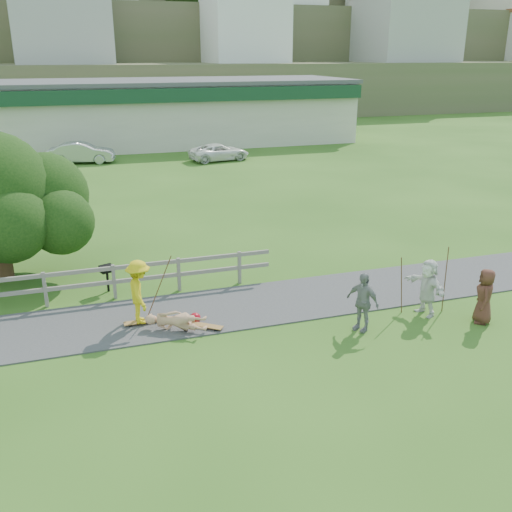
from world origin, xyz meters
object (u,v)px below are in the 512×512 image
Objects in this scene: car_silver at (82,153)px; spectator_c at (485,296)px; spectator_b at (362,302)px; spectator_d at (427,287)px; skater_rider at (139,295)px; skater_fallen at (176,321)px; bbq at (108,278)px; car_white at (219,152)px.

spectator_c is at bearing -150.69° from car_silver.
spectator_b is 2.27m from spectator_d.
spectator_c is (9.14, -2.76, -0.11)m from skater_rider.
spectator_d is 0.39× the size of car_silver.
skater_fallen is 0.39× the size of car_silver.
skater_rider is 9.55m from spectator_c.
skater_fallen is 1.92× the size of bbq.
bbq is (-0.70, 2.73, -0.46)m from skater_rider.
skater_rider reaches higher than car_silver.
spectator_b is 1.00× the size of spectator_d.
spectator_b reaches higher than car_silver.
spectator_d reaches higher than bbq.
bbq is (0.00, -23.45, -0.27)m from car_silver.
car_white is at bearing 145.33° from spectator_b.
car_silver is at bearing 0.00° from skater_rider.
spectator_d is 0.40× the size of car_white.
spectator_b is at bearing 164.02° from car_white.
spectator_c is 0.38× the size of car_white.
car_white is 4.80× the size of bbq.
spectator_d is at bearing -70.11° from skater_fallen.
car_silver is at bearing 67.85° from bbq.
spectator_c is 11.27m from bbq.
car_white is (2.81, 26.41, -0.25)m from spectator_b.
skater_rider is 0.42× the size of car_silver.
car_white is (8.50, 24.27, -0.32)m from skater_rider.
bbq reaches higher than skater_fallen.
skater_fallen is 8.56m from spectator_c.
skater_fallen is at bearing -135.25° from spectator_b.
spectator_c is 0.95× the size of spectator_d.
skater_rider is 1.07× the size of skater_fallen.
spectator_d is (-1.21, 0.94, 0.04)m from spectator_c.
bbq is (-8.62, 4.55, -0.40)m from spectator_d.
spectator_b reaches higher than car_white.
spectator_b reaches higher than bbq.
car_silver reaches higher than car_white.
spectator_b reaches higher than skater_fallen.
spectator_b is at bearing -68.37° from spectator_c.
car_silver is at bearing -171.32° from spectator_d.
skater_fallen is 3.76m from bbq.
skater_rider is at bearing -74.96° from spectator_c.
spectator_d is at bearing -152.34° from car_silver.
skater_fallen is 7.19m from spectator_d.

